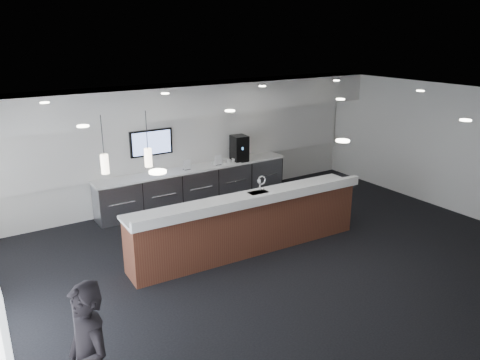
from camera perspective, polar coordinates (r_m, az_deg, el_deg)
ground at (r=9.11m, az=5.44°, el=-9.66°), size 10.00×10.00×0.00m
ceiling at (r=8.17m, az=6.06°, el=9.35°), size 10.00×8.00×0.02m
back_wall at (r=11.79m, az=-6.40°, el=4.53°), size 10.00×0.02×3.00m
right_wall at (r=12.17m, az=24.61°, el=3.42°), size 0.02×8.00×3.00m
soffit_bulkhead at (r=11.18m, az=-5.55°, el=9.83°), size 10.00×0.90×0.70m
alcove_panel at (r=11.74m, az=-6.35°, el=4.98°), size 9.80×0.06×1.40m
back_credenza at (r=11.76m, az=-5.44°, el=-0.66°), size 5.06×0.66×0.95m
wall_tv at (r=11.28m, az=-10.77°, el=4.50°), size 1.05×0.08×0.62m
pendant_left at (r=7.83m, az=-11.82°, el=3.09°), size 0.12×0.12×0.30m
pendant_right at (r=7.62m, az=-16.72°, el=2.31°), size 0.12×0.12×0.30m
ceiling_can_lights at (r=8.17m, az=6.05°, el=9.14°), size 7.00×5.00×0.02m
service_counter at (r=9.22m, az=1.02°, el=-5.27°), size 4.93×0.99×1.49m
coffee_machine at (r=12.13m, az=-0.08°, el=3.92°), size 0.41×0.52×0.65m
info_sign_left at (r=11.40m, az=-6.46°, el=1.85°), size 0.18×0.02×0.25m
info_sign_right at (r=11.74m, az=-2.68°, el=2.43°), size 0.19×0.03×0.25m
cup_0 at (r=12.12m, az=-0.25°, el=2.54°), size 0.10×0.10×0.09m
cup_1 at (r=12.04m, az=-0.82°, el=2.44°), size 0.13×0.13×0.09m
cup_2 at (r=11.97m, az=-1.39°, el=2.35°), size 0.12×0.12×0.09m
cup_3 at (r=11.90m, az=-1.96°, el=2.25°), size 0.12×0.12×0.09m
cup_4 at (r=11.84m, az=-2.54°, el=2.15°), size 0.13×0.13×0.09m
cup_5 at (r=11.77m, az=-3.13°, el=2.05°), size 0.10×0.10×0.09m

